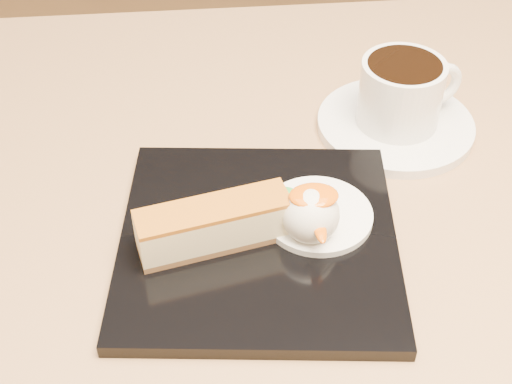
{
  "coord_description": "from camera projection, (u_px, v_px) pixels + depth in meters",
  "views": [
    {
      "loc": [
        -0.0,
        -0.4,
        1.14
      ],
      "look_at": [
        0.04,
        0.02,
        0.76
      ],
      "focal_mm": 50.0,
      "sensor_mm": 36.0,
      "label": 1
    }
  ],
  "objects": [
    {
      "name": "table",
      "position": [
        217.0,
        359.0,
        0.68
      ],
      "size": [
        0.8,
        0.8,
        0.72
      ],
      "color": "black",
      "rests_on": "ground"
    },
    {
      "name": "dessert_plate",
      "position": [
        258.0,
        240.0,
        0.57
      ],
      "size": [
        0.24,
        0.24,
        0.01
      ],
      "primitive_type": "cube",
      "rotation": [
        0.0,
        0.0,
        -0.11
      ],
      "color": "black",
      "rests_on": "table"
    },
    {
      "name": "coffee_cup",
      "position": [
        402.0,
        92.0,
        0.66
      ],
      "size": [
        0.1,
        0.08,
        0.06
      ],
      "rotation": [
        0.0,
        0.0,
        0.26
      ],
      "color": "white",
      "rests_on": "saucer"
    },
    {
      "name": "mango_sauce",
      "position": [
        314.0,
        196.0,
        0.54
      ],
      "size": [
        0.04,
        0.03,
        0.01
      ],
      "primitive_type": "ellipsoid",
      "color": "#E65E07",
      "rests_on": "ice_cream_scoop"
    },
    {
      "name": "saucer",
      "position": [
        395.0,
        125.0,
        0.69
      ],
      "size": [
        0.15,
        0.15,
        0.01
      ],
      "primitive_type": "cylinder",
      "color": "white",
      "rests_on": "table"
    },
    {
      "name": "cheesecake",
      "position": [
        214.0,
        225.0,
        0.55
      ],
      "size": [
        0.12,
        0.06,
        0.04
      ],
      "rotation": [
        0.0,
        0.0,
        0.22
      ],
      "color": "brown",
      "rests_on": "dessert_plate"
    },
    {
      "name": "mint_sprig",
      "position": [
        278.0,
        193.0,
        0.59
      ],
      "size": [
        0.03,
        0.02,
        0.0
      ],
      "color": "green",
      "rests_on": "cream_smear"
    },
    {
      "name": "ice_cream_scoop",
      "position": [
        310.0,
        215.0,
        0.55
      ],
      "size": [
        0.05,
        0.05,
        0.05
      ],
      "primitive_type": "sphere",
      "color": "white",
      "rests_on": "cream_smear"
    },
    {
      "name": "cream_smear",
      "position": [
        318.0,
        215.0,
        0.58
      ],
      "size": [
        0.09,
        0.09,
        0.01
      ],
      "primitive_type": "cylinder",
      "color": "white",
      "rests_on": "dessert_plate"
    }
  ]
}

